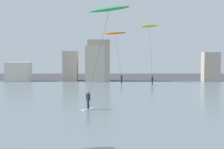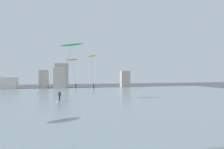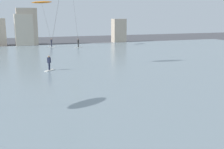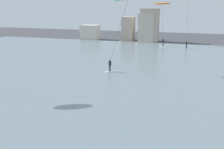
% 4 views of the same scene
% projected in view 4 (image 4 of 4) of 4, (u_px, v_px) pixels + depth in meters
% --- Properties ---
extents(water_bay, '(84.00, 52.00, 0.10)m').
position_uv_depth(water_bay, '(145.00, 71.00, 36.67)').
color(water_bay, gray).
rests_on(water_bay, ground).
extents(far_shore_buildings, '(38.43, 4.98, 7.54)m').
position_uv_depth(far_shore_buildings, '(146.00, 29.00, 62.98)').
color(far_shore_buildings, beige).
rests_on(far_shore_buildings, ground).
extents(kitesurfer_orange, '(4.13, 4.80, 8.80)m').
position_uv_depth(kitesurfer_orange, '(162.00, 6.00, 57.55)').
color(kitesurfer_orange, silver).
rests_on(kitesurfer_orange, water_bay).
extents(kitesurfer_yellow, '(3.76, 4.03, 9.87)m').
position_uv_depth(kitesurfer_yellow, '(188.00, 2.00, 52.73)').
color(kitesurfer_yellow, silver).
rests_on(kitesurfer_yellow, water_bay).
extents(kitesurfer_green, '(4.58, 3.09, 9.73)m').
position_uv_depth(kitesurfer_green, '(127.00, 3.00, 34.45)').
color(kitesurfer_green, silver).
rests_on(kitesurfer_green, water_bay).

